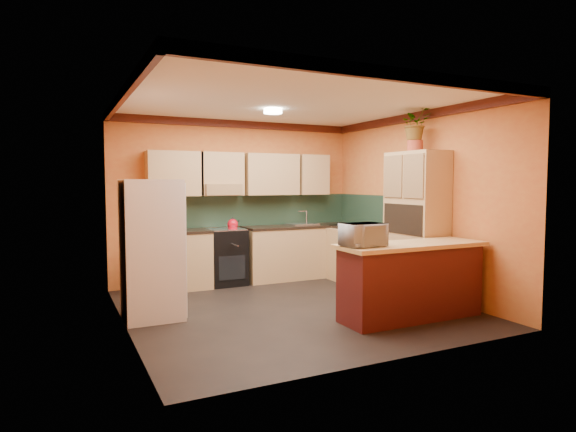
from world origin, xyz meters
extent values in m
plane|color=black|center=(0.00, 0.00, 0.00)|extent=(4.20, 4.20, 0.00)
cube|color=white|center=(0.00, 0.00, 2.70)|extent=(4.20, 4.20, 0.04)
cube|color=#CC7E36|center=(0.00, 2.10, 1.35)|extent=(4.20, 0.04, 2.70)
cube|color=#CC7E36|center=(0.00, -2.10, 1.35)|extent=(4.20, 0.04, 2.70)
cube|color=#CC7E36|center=(-2.10, 0.00, 1.35)|extent=(0.04, 4.20, 2.70)
cube|color=#CC7E36|center=(2.10, 0.00, 1.35)|extent=(0.04, 4.20, 2.70)
cube|color=#1B3226|center=(0.25, 2.09, 1.19)|extent=(3.70, 0.02, 0.53)
cube|color=#1B3226|center=(2.09, 1.40, 1.19)|extent=(0.02, 1.40, 0.53)
cube|color=tan|center=(0.10, 1.93, 1.80)|extent=(3.10, 0.34, 0.70)
cylinder|color=white|center=(0.00, 0.60, 2.66)|extent=(0.26, 0.26, 0.06)
cube|color=tan|center=(0.32, 1.80, 0.44)|extent=(3.65, 0.60, 0.88)
cube|color=black|center=(0.32, 1.80, 0.90)|extent=(3.65, 0.62, 0.04)
cube|color=black|center=(-0.31, 1.80, 0.46)|extent=(0.58, 0.58, 0.91)
cube|color=silver|center=(1.09, 1.80, 0.94)|extent=(0.48, 0.40, 0.03)
cube|color=tan|center=(1.80, 1.24, 0.44)|extent=(0.60, 0.80, 0.88)
cube|color=black|center=(1.80, 1.24, 0.90)|extent=(0.62, 0.80, 0.04)
cube|color=silver|center=(-1.75, 0.32, 0.85)|extent=(0.68, 0.66, 1.70)
cube|color=tan|center=(1.85, -0.27, 1.05)|extent=(0.48, 0.90, 2.10)
cylinder|color=#A43F27|center=(1.85, -0.22, 2.18)|extent=(0.22, 0.22, 0.16)
imported|color=tan|center=(1.85, -0.22, 2.50)|extent=(0.50, 0.46, 0.47)
cube|color=#471710|center=(1.09, -1.07, 0.44)|extent=(1.80, 0.55, 0.88)
cube|color=tan|center=(1.09, -1.07, 0.91)|extent=(1.90, 0.65, 0.05)
imported|color=silver|center=(0.38, -1.07, 1.06)|extent=(0.50, 0.35, 0.27)
camera|label=1|loc=(-2.78, -5.63, 1.66)|focal=30.00mm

